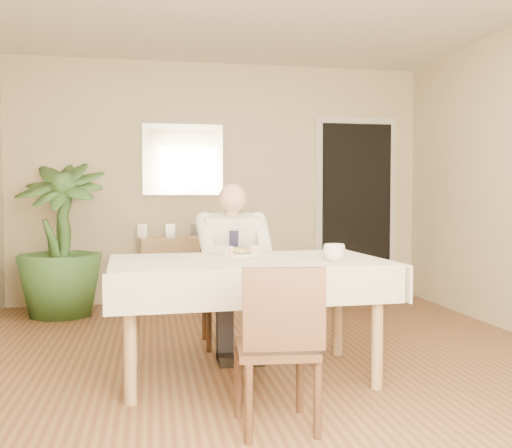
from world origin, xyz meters
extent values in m
plane|color=brown|center=(0.00, 0.00, 0.00)|extent=(5.00, 5.00, 0.00)
cube|color=beige|center=(0.00, 2.50, 1.30)|extent=(4.50, 0.02, 2.60)
cube|color=beige|center=(0.00, -2.50, 1.30)|extent=(4.50, 0.02, 2.60)
cube|color=silver|center=(0.00, -2.48, 1.45)|extent=(1.34, 0.02, 1.44)
cube|color=white|center=(0.00, -2.46, 1.45)|extent=(1.18, 0.02, 1.28)
cube|color=silver|center=(1.55, 2.48, 1.00)|extent=(0.96, 0.03, 2.10)
cube|color=black|center=(1.55, 2.45, 1.00)|extent=(0.80, 0.05, 1.95)
cube|color=silver|center=(-0.41, 2.48, 1.55)|extent=(0.86, 0.03, 0.76)
cube|color=white|center=(-0.41, 2.46, 1.55)|extent=(0.74, 0.02, 0.64)
cube|color=#A88753|center=(-0.15, -0.19, 0.72)|extent=(1.64, 0.97, 0.04)
cube|color=#F0E4C8|center=(-0.15, -0.19, 0.75)|extent=(1.74, 1.08, 0.01)
cube|color=#F0E4C8|center=(-0.15, -0.69, 0.64)|extent=(1.70, 0.09, 0.22)
cube|color=#F0E4C8|center=(-0.15, 0.31, 0.64)|extent=(1.70, 0.09, 0.22)
cube|color=#F0E4C8|center=(-1.00, -0.19, 0.64)|extent=(0.06, 1.00, 0.22)
cube|color=#F0E4C8|center=(0.70, -0.19, 0.64)|extent=(0.06, 1.00, 0.22)
cylinder|color=#A88753|center=(-0.87, -0.56, 0.35)|extent=(0.07, 0.07, 0.70)
cylinder|color=#A88753|center=(0.57, -0.56, 0.35)|extent=(0.07, 0.07, 0.70)
cylinder|color=#A88753|center=(-0.87, 0.18, 0.35)|extent=(0.07, 0.07, 0.70)
cylinder|color=#A88753|center=(0.57, 0.18, 0.35)|extent=(0.07, 0.07, 0.70)
cube|color=#3F2415|center=(-0.15, 0.61, 0.45)|extent=(0.47, 0.47, 0.04)
cube|color=#3F2415|center=(-0.15, 0.81, 0.71)|extent=(0.44, 0.08, 0.44)
cylinder|color=#3F2415|center=(-0.34, 0.43, 0.21)|extent=(0.04, 0.04, 0.43)
cylinder|color=#3F2415|center=(0.04, 0.43, 0.21)|extent=(0.04, 0.04, 0.43)
cylinder|color=#3F2415|center=(-0.34, 0.80, 0.21)|extent=(0.04, 0.04, 0.43)
cylinder|color=#3F2415|center=(0.04, 0.80, 0.21)|extent=(0.04, 0.04, 0.43)
cube|color=#3F2415|center=(-0.15, -1.00, 0.39)|extent=(0.42, 0.42, 0.04)
cube|color=#3F2415|center=(-0.15, -1.18, 0.63)|extent=(0.39, 0.08, 0.39)
cylinder|color=#3F2415|center=(-0.31, -1.17, 0.19)|extent=(0.04, 0.04, 0.37)
cylinder|color=#3F2415|center=(0.02, -1.17, 0.19)|extent=(0.04, 0.04, 0.37)
cylinder|color=#3F2415|center=(-0.31, -0.84, 0.19)|extent=(0.04, 0.04, 0.37)
cylinder|color=#3F2415|center=(0.02, -0.84, 0.19)|extent=(0.04, 0.04, 0.37)
cube|color=white|center=(-0.15, 0.57, 0.75)|extent=(0.42, 0.31, 0.55)
cube|color=black|center=(-0.15, 0.45, 0.72)|extent=(0.07, 0.08, 0.36)
cylinder|color=tan|center=(-0.15, 0.53, 1.03)|extent=(0.09, 0.09, 0.08)
sphere|color=tan|center=(-0.15, 0.50, 1.14)|extent=(0.21, 0.21, 0.21)
cube|color=black|center=(-0.25, 0.37, 0.52)|extent=(0.13, 0.42, 0.13)
cube|color=black|center=(-0.05, 0.37, 0.52)|extent=(0.13, 0.42, 0.13)
cube|color=black|center=(-0.25, 0.19, 0.23)|extent=(0.11, 0.12, 0.45)
cube|color=black|center=(-0.05, 0.19, 0.23)|extent=(0.11, 0.12, 0.45)
cube|color=black|center=(-0.25, 0.13, 0.04)|extent=(0.11, 0.26, 0.07)
cube|color=black|center=(-0.05, 0.13, 0.04)|extent=(0.11, 0.26, 0.07)
cylinder|color=white|center=(-0.17, 0.06, 0.76)|extent=(0.26, 0.26, 0.02)
ellipsoid|color=olive|center=(-0.17, 0.06, 0.78)|extent=(0.14, 0.14, 0.06)
cylinder|color=silver|center=(-0.13, 0.00, 0.78)|extent=(0.01, 0.13, 0.01)
cylinder|color=silver|center=(-0.21, 0.00, 0.78)|extent=(0.01, 0.13, 0.01)
imported|color=white|center=(0.36, -0.37, 0.81)|extent=(0.17, 0.17, 0.11)
cube|color=#A88753|center=(-0.41, 2.32, 0.36)|extent=(0.91, 0.32, 0.72)
cube|color=silver|center=(-0.85, 2.35, 0.79)|extent=(0.10, 0.02, 0.14)
cube|color=silver|center=(-0.55, 2.38, 0.79)|extent=(0.10, 0.02, 0.14)
cube|color=silver|center=(-0.29, 2.34, 0.79)|extent=(0.10, 0.02, 0.14)
imported|color=#305524|center=(-1.61, 1.98, 0.74)|extent=(0.98, 0.98, 1.49)
camera|label=1|loc=(-0.75, -3.73, 1.15)|focal=40.00mm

